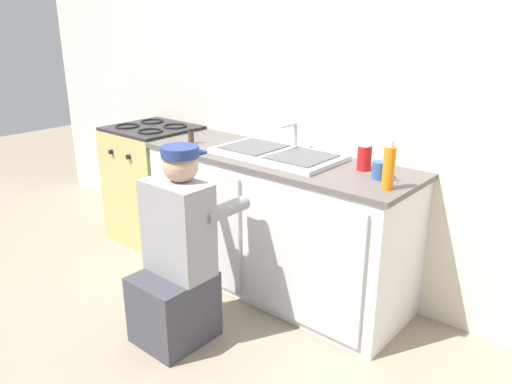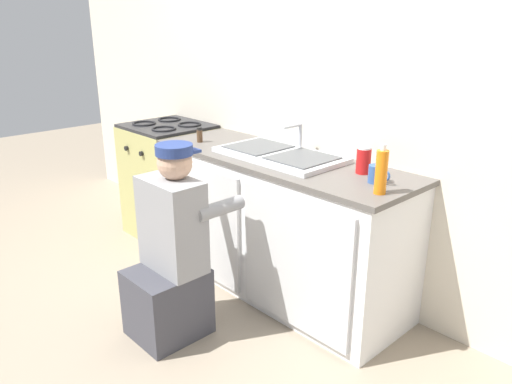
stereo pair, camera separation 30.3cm
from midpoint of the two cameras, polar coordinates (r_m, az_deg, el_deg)
ground_plane at (r=3.28m, az=-3.88°, el=-12.55°), size 12.00×12.00×0.00m
back_wall at (r=3.32m, az=3.65°, el=10.94°), size 6.00×0.10×2.50m
counter_cabinet at (r=3.27m, az=-0.48°, el=-3.98°), size 1.78×0.62×0.88m
countertop at (r=3.12m, az=-0.39°, el=3.74°), size 1.82×0.62×0.03m
sink_double_basin at (r=3.12m, az=-0.36°, el=4.37°), size 0.80×0.44×0.19m
stove_range at (r=4.14m, az=-13.51°, el=0.98°), size 0.63×0.62×0.94m
plumber_person at (r=2.81m, az=-12.10°, el=-7.98°), size 0.42×0.61×1.10m
soda_cup_red at (r=2.86m, az=9.34°, el=3.92°), size 0.08×0.08×0.15m
spice_bottle_pepper at (r=3.49m, az=-9.94°, el=6.25°), size 0.04×0.04×0.10m
soap_bottle_orange at (r=2.54m, az=11.67°, el=2.69°), size 0.06×0.06×0.25m
coffee_mug at (r=2.72m, az=10.94°, el=2.41°), size 0.13×0.08×0.09m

